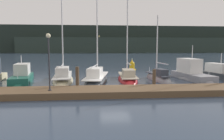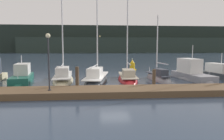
% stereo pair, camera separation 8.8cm
% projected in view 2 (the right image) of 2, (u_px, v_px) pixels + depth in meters
% --- Properties ---
extents(ground_plane, '(400.00, 400.00, 0.00)m').
position_uv_depth(ground_plane, '(115.00, 88.00, 18.25)').
color(ground_plane, '#2D3D51').
extents(dock, '(40.07, 2.80, 0.45)m').
position_uv_depth(dock, '(119.00, 91.00, 15.82)').
color(dock, brown).
rests_on(dock, ground).
extents(mooring_pile_2, '(0.28, 0.28, 1.89)m').
position_uv_depth(mooring_pile_2, '(77.00, 79.00, 17.11)').
color(mooring_pile_2, '#4C3D2D').
rests_on(mooring_pile_2, ground).
extents(mooring_pile_3, '(0.28, 0.28, 1.62)m').
position_uv_depth(mooring_pile_3, '(154.00, 79.00, 17.67)').
color(mooring_pile_3, '#4C3D2D').
rests_on(mooring_pile_3, ground).
extents(motorboat_berth_3, '(2.85, 6.21, 3.09)m').
position_uv_depth(motorboat_berth_3, '(22.00, 78.00, 21.66)').
color(motorboat_berth_3, '#195647').
rests_on(motorboat_berth_3, ground).
extents(sailboat_berth_4, '(2.65, 8.15, 11.38)m').
position_uv_depth(sailboat_berth_4, '(63.00, 79.00, 21.99)').
color(sailboat_berth_4, beige).
rests_on(sailboat_berth_4, ground).
extents(sailboat_berth_5, '(3.31, 8.28, 11.91)m').
position_uv_depth(sailboat_berth_5, '(96.00, 80.00, 21.44)').
color(sailboat_berth_5, '#2D3338').
rests_on(sailboat_berth_5, ground).
extents(sailboat_berth_6, '(2.34, 6.92, 9.75)m').
position_uv_depth(sailboat_berth_6, '(128.00, 79.00, 22.50)').
color(sailboat_berth_6, red).
rests_on(sailboat_berth_6, ground).
extents(sailboat_berth_7, '(1.88, 5.73, 7.45)m').
position_uv_depth(sailboat_berth_7, '(158.00, 79.00, 22.50)').
color(sailboat_berth_7, gray).
rests_on(sailboat_berth_7, ground).
extents(motorboat_berth_8, '(2.89, 6.66, 4.24)m').
position_uv_depth(motorboat_berth_8, '(192.00, 76.00, 23.18)').
color(motorboat_berth_8, gray).
rests_on(motorboat_berth_8, ground).
extents(motorboat_berth_9, '(2.90, 6.31, 3.26)m').
position_uv_depth(motorboat_berth_9, '(221.00, 76.00, 23.82)').
color(motorboat_berth_9, '#2D3338').
rests_on(motorboat_berth_9, ground).
extents(channel_buoy, '(1.12, 1.12, 1.72)m').
position_uv_depth(channel_buoy, '(132.00, 66.00, 32.11)').
color(channel_buoy, gold).
rests_on(channel_buoy, ground).
extents(dock_lamppost, '(0.32, 0.32, 3.88)m').
position_uv_depth(dock_lamppost, '(48.00, 52.00, 14.71)').
color(dock_lamppost, '#2D2D33').
rests_on(dock_lamppost, dock).
extents(hillside_backdrop, '(240.00, 23.00, 15.60)m').
position_uv_depth(hillside_backdrop, '(104.00, 40.00, 131.16)').
color(hillside_backdrop, '#1E2823').
rests_on(hillside_backdrop, ground).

